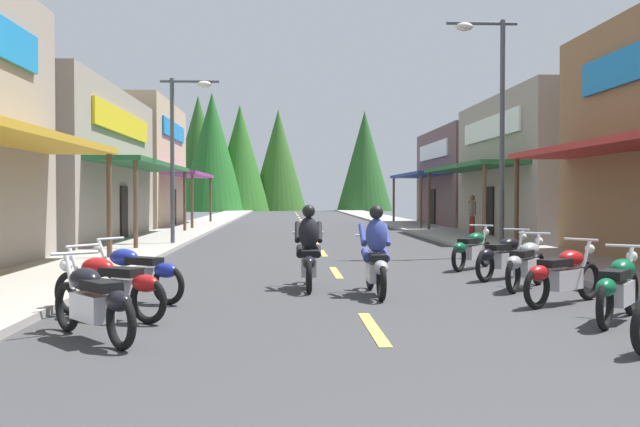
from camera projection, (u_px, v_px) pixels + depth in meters
ground at (308, 233)px, 35.11m from camera, size 9.13×95.99×0.10m
sidewalk_left at (183, 231)px, 34.81m from camera, size 2.77×95.99×0.12m
sidewalk_right at (431, 230)px, 35.40m from camera, size 2.77×95.99×0.12m
centerline_dashes at (306, 227)px, 39.65m from camera, size 0.16×73.74×0.01m
storefront_left_middle at (6, 165)px, 27.78m from camera, size 10.66×12.81×5.77m
storefront_left_far at (93, 165)px, 40.56m from camera, size 10.65×10.55×6.85m
storefront_right_middle at (572, 168)px, 30.28m from camera, size 8.67×11.20×5.78m
storefront_right_far at (508, 178)px, 41.81m from camera, size 10.39×10.68×5.47m
streetlamp_left at (181, 136)px, 24.91m from camera, size 1.99×0.30×5.72m
streetlamp_right at (493, 105)px, 20.54m from camera, size 1.99×0.30×6.66m
motorcycle_parked_right_2 at (618, 287)px, 10.02m from camera, size 1.39×1.75×1.04m
motorcycle_parked_right_3 at (563, 274)px, 11.65m from camera, size 1.76×1.38×1.04m
motorcycle_parked_right_4 at (526, 263)px, 13.55m from camera, size 1.34×1.79×1.04m
motorcycle_parked_right_5 at (504, 256)px, 15.17m from camera, size 1.63×1.54×1.04m
motorcycle_parked_right_6 at (472, 249)px, 17.21m from camera, size 1.42×1.73×1.04m
motorcycle_parked_left_0 at (93, 300)px, 8.75m from camera, size 1.41×1.74×1.04m
motorcycle_parked_left_1 at (110, 285)px, 10.24m from camera, size 1.86×1.24×1.04m
motorcycle_parked_left_2 at (134, 272)px, 11.97m from camera, size 1.87×1.22×1.04m
rider_cruising_lead at (376, 258)px, 12.72m from camera, size 0.60×2.14×1.57m
rider_cruising_trailing at (309, 254)px, 13.63m from camera, size 0.60×2.14×1.57m
pedestrian_browsing at (472, 213)px, 30.39m from camera, size 0.34×0.56×1.74m
treeline_backdrop at (249, 156)px, 82.50m from camera, size 25.72×11.50×13.17m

